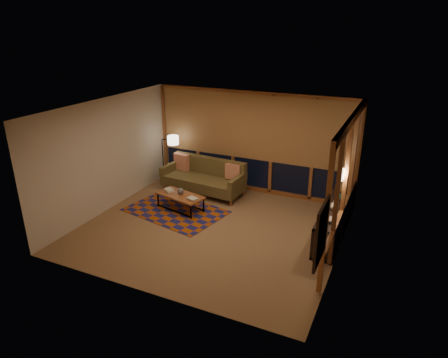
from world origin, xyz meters
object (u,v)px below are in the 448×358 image
at_px(sofa, 203,177).
at_px(bookshelf, 334,218).
at_px(floor_lamp, 163,159).
at_px(coffee_table, 181,202).

bearing_deg(sofa, bookshelf, -6.93).
xyz_separation_m(sofa, bookshelf, (3.59, -0.70, -0.11)).
relative_size(sofa, bookshelf, 0.82).
bearing_deg(bookshelf, floor_lamp, 169.94).
bearing_deg(sofa, floor_lamp, 176.58).
distance_m(sofa, floor_lamp, 1.39).
height_order(sofa, floor_lamp, floor_lamp).
xyz_separation_m(sofa, floor_lamp, (-1.35, 0.18, 0.26)).
relative_size(sofa, floor_lamp, 1.55).
height_order(sofa, coffee_table, sofa).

